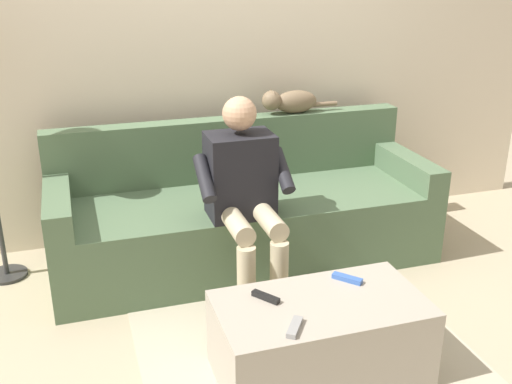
{
  "coord_description": "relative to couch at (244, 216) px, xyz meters",
  "views": [
    {
      "loc": [
        0.99,
        3.28,
        1.83
      ],
      "look_at": [
        0.0,
        0.15,
        0.55
      ],
      "focal_mm": 42.6,
      "sensor_mm": 36.0,
      "label": 1
    }
  ],
  "objects": [
    {
      "name": "cat_on_backrest",
      "position": [
        -0.41,
        -0.3,
        0.65
      ],
      "size": [
        0.53,
        0.13,
        0.17
      ],
      "color": "#756047",
      "rests_on": "couch"
    },
    {
      "name": "ground_plane",
      "position": [
        0.0,
        0.72,
        -0.29
      ],
      "size": [
        8.0,
        8.0,
        0.0
      ],
      "primitive_type": "plane",
      "color": "tan"
    },
    {
      "name": "remote_gray",
      "position": [
        0.19,
        1.4,
        0.1
      ],
      "size": [
        0.12,
        0.14,
        0.02
      ],
      "primitive_type": "cube",
      "rotation": [
        0.0,
        0.0,
        4.11
      ],
      "color": "gray",
      "rests_on": "coffee_table"
    },
    {
      "name": "person_solo_seated",
      "position": [
        0.11,
        0.41,
        0.35
      ],
      "size": [
        0.52,
        0.59,
        1.14
      ],
      "color": "black",
      "rests_on": "ground"
    },
    {
      "name": "remote_black",
      "position": [
        0.23,
        1.14,
        0.1
      ],
      "size": [
        0.11,
        0.13,
        0.02
      ],
      "primitive_type": "cube",
      "rotation": [
        0.0,
        0.0,
        2.19
      ],
      "color": "black",
      "rests_on": "coffee_table"
    },
    {
      "name": "couch",
      "position": [
        0.0,
        0.0,
        0.0
      ],
      "size": [
        2.36,
        0.83,
        0.86
      ],
      "color": "#516B4C",
      "rests_on": "ground"
    },
    {
      "name": "floor_rug",
      "position": [
        0.0,
        1.08,
        -0.29
      ],
      "size": [
        1.6,
        1.93,
        0.01
      ],
      "primitive_type": "cube",
      "color": "#B7AD93",
      "rests_on": "ground"
    },
    {
      "name": "remote_blue",
      "position": [
        -0.19,
        1.1,
        0.1
      ],
      "size": [
        0.13,
        0.14,
        0.02
      ],
      "primitive_type": "cube",
      "rotation": [
        0.0,
        0.0,
        5.43
      ],
      "color": "#3860B7",
      "rests_on": "coffee_table"
    },
    {
      "name": "coffee_table",
      "position": [
        0.0,
        1.24,
        -0.1
      ],
      "size": [
        0.95,
        0.52,
        0.38
      ],
      "color": "#A89E8E",
      "rests_on": "ground"
    },
    {
      "name": "back_wall",
      "position": [
        0.0,
        -0.56,
        1.1
      ],
      "size": [
        4.87,
        0.06,
        2.79
      ],
      "primitive_type": "cube",
      "color": "beige",
      "rests_on": "ground"
    }
  ]
}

